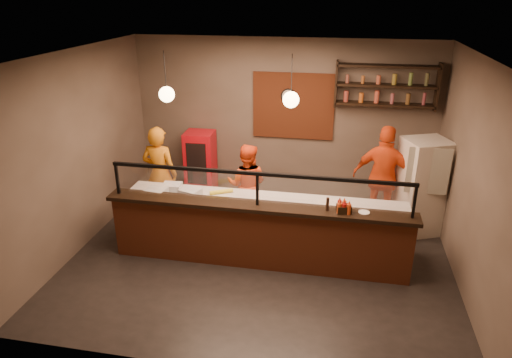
% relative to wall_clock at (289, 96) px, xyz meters
% --- Properties ---
extents(floor, '(6.00, 6.00, 0.00)m').
position_rel_wall_clock_xyz_m(floor, '(-0.10, -2.46, -2.10)').
color(floor, black).
rests_on(floor, ground).
extents(ceiling, '(6.00, 6.00, 0.00)m').
position_rel_wall_clock_xyz_m(ceiling, '(-0.10, -2.46, 1.10)').
color(ceiling, '#36302A').
rests_on(ceiling, wall_back).
extents(wall_back, '(6.00, 0.00, 6.00)m').
position_rel_wall_clock_xyz_m(wall_back, '(-0.10, 0.04, -0.50)').
color(wall_back, '#6C5C4F').
rests_on(wall_back, floor).
extents(wall_left, '(0.00, 5.00, 5.00)m').
position_rel_wall_clock_xyz_m(wall_left, '(-3.10, -2.46, -0.50)').
color(wall_left, '#6C5C4F').
rests_on(wall_left, floor).
extents(wall_right, '(0.00, 5.00, 5.00)m').
position_rel_wall_clock_xyz_m(wall_right, '(2.90, -2.46, -0.50)').
color(wall_right, '#6C5C4F').
rests_on(wall_right, floor).
extents(wall_front, '(6.00, 0.00, 6.00)m').
position_rel_wall_clock_xyz_m(wall_front, '(-0.10, -4.96, -0.50)').
color(wall_front, '#6C5C4F').
rests_on(wall_front, floor).
extents(brick_patch, '(1.60, 0.04, 1.30)m').
position_rel_wall_clock_xyz_m(brick_patch, '(0.10, 0.01, -0.20)').
color(brick_patch, brown).
rests_on(brick_patch, wall_back).
extents(service_counter, '(4.60, 0.25, 1.00)m').
position_rel_wall_clock_xyz_m(service_counter, '(-0.10, -2.76, -1.60)').
color(service_counter, brown).
rests_on(service_counter, floor).
extents(counter_ledge, '(4.70, 0.37, 0.06)m').
position_rel_wall_clock_xyz_m(counter_ledge, '(-0.10, -2.76, -1.07)').
color(counter_ledge, black).
rests_on(counter_ledge, service_counter).
extents(worktop_cabinet, '(4.60, 0.75, 0.85)m').
position_rel_wall_clock_xyz_m(worktop_cabinet, '(-0.10, -2.26, -1.68)').
color(worktop_cabinet, gray).
rests_on(worktop_cabinet, floor).
extents(worktop, '(4.60, 0.75, 0.05)m').
position_rel_wall_clock_xyz_m(worktop, '(-0.10, -2.26, -1.23)').
color(worktop, silver).
rests_on(worktop, worktop_cabinet).
extents(sneeze_guard, '(4.50, 0.05, 0.52)m').
position_rel_wall_clock_xyz_m(sneeze_guard, '(-0.10, -2.76, -0.73)').
color(sneeze_guard, white).
rests_on(sneeze_guard, counter_ledge).
extents(wall_shelving, '(1.84, 0.28, 0.85)m').
position_rel_wall_clock_xyz_m(wall_shelving, '(1.80, -0.14, 0.30)').
color(wall_shelving, black).
rests_on(wall_shelving, wall_back).
extents(wall_clock, '(0.30, 0.04, 0.30)m').
position_rel_wall_clock_xyz_m(wall_clock, '(0.00, 0.00, 0.00)').
color(wall_clock, black).
rests_on(wall_clock, wall_back).
extents(pendant_left, '(0.24, 0.24, 0.77)m').
position_rel_wall_clock_xyz_m(pendant_left, '(-1.60, -2.26, 0.45)').
color(pendant_left, black).
rests_on(pendant_left, ceiling).
extents(pendant_right, '(0.24, 0.24, 0.77)m').
position_rel_wall_clock_xyz_m(pendant_right, '(0.30, -2.26, 0.45)').
color(pendant_right, black).
rests_on(pendant_right, ceiling).
extents(cook_left, '(0.68, 0.48, 1.80)m').
position_rel_wall_clock_xyz_m(cook_left, '(-2.15, -1.51, -1.20)').
color(cook_left, orange).
rests_on(cook_left, floor).
extents(cook_mid, '(0.74, 0.58, 1.53)m').
position_rel_wall_clock_xyz_m(cook_mid, '(-0.55, -1.39, -1.34)').
color(cook_mid, '#EE4716').
rests_on(cook_mid, floor).
extents(cook_right, '(1.19, 0.73, 1.89)m').
position_rel_wall_clock_xyz_m(cook_right, '(1.86, -1.04, -1.16)').
color(cook_right, '#E74715').
rests_on(cook_right, floor).
extents(fridge, '(0.91, 0.88, 1.70)m').
position_rel_wall_clock_xyz_m(fridge, '(2.50, -1.11, -1.25)').
color(fridge, beige).
rests_on(fridge, floor).
extents(red_cooler, '(0.60, 0.55, 1.36)m').
position_rel_wall_clock_xyz_m(red_cooler, '(-1.76, -0.31, -1.42)').
color(red_cooler, red).
rests_on(red_cooler, floor).
extents(pizza_dough, '(0.56, 0.56, 0.01)m').
position_rel_wall_clock_xyz_m(pizza_dough, '(1.01, -2.25, -1.19)').
color(pizza_dough, beige).
rests_on(pizza_dough, worktop).
extents(prep_tub_a, '(0.38, 0.34, 0.16)m').
position_rel_wall_clock_xyz_m(prep_tub_a, '(-1.27, -2.39, -1.12)').
color(prep_tub_a, silver).
rests_on(prep_tub_a, worktop).
extents(prep_tub_b, '(0.32, 0.27, 0.15)m').
position_rel_wall_clock_xyz_m(prep_tub_b, '(-1.64, -2.23, -1.12)').
color(prep_tub_b, silver).
rests_on(prep_tub_b, worktop).
extents(prep_tub_c, '(0.35, 0.29, 0.16)m').
position_rel_wall_clock_xyz_m(prep_tub_c, '(-1.81, -2.49, -1.12)').
color(prep_tub_c, silver).
rests_on(prep_tub_c, worktop).
extents(rolling_pin, '(0.37, 0.24, 0.07)m').
position_rel_wall_clock_xyz_m(rolling_pin, '(-0.82, -2.13, -1.17)').
color(rolling_pin, yellow).
rests_on(rolling_pin, worktop).
extents(condiment_caddy, '(0.23, 0.19, 0.11)m').
position_rel_wall_clock_xyz_m(condiment_caddy, '(1.17, -2.77, -0.98)').
color(condiment_caddy, black).
rests_on(condiment_caddy, counter_ledge).
extents(pepper_mill, '(0.05, 0.05, 0.20)m').
position_rel_wall_clock_xyz_m(pepper_mill, '(0.93, -2.75, -0.94)').
color(pepper_mill, black).
rests_on(pepper_mill, counter_ledge).
extents(small_plate, '(0.20, 0.20, 0.01)m').
position_rel_wall_clock_xyz_m(small_plate, '(1.46, -2.73, -1.03)').
color(small_plate, silver).
rests_on(small_plate, counter_ledge).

